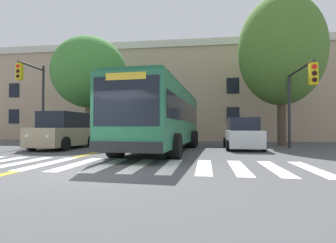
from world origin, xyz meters
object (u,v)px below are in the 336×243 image
object	(u,v)px
car_white_far_lane	(243,135)
street_tree_curbside_large	(281,51)
traffic_light_near_corner	(299,91)
traffic_light_far_corner	(34,90)
car_tan_near_lane	(64,131)
traffic_light_overhead	(165,94)
city_bus	(163,117)
street_tree_curbside_small	(89,73)

from	to	relation	value
car_white_far_lane	street_tree_curbside_large	size ratio (longest dim) A/B	0.40
traffic_light_near_corner	traffic_light_far_corner	xyz separation A→B (m)	(-16.05, 0.97, 0.51)
car_white_far_lane	traffic_light_near_corner	distance (m)	3.75
car_tan_near_lane	traffic_light_near_corner	xyz separation A→B (m)	(13.18, 0.30, 2.19)
car_white_far_lane	traffic_light_overhead	distance (m)	5.60
city_bus	car_tan_near_lane	bearing A→B (deg)	173.78
traffic_light_far_corner	traffic_light_overhead	distance (m)	8.62
car_tan_near_lane	street_tree_curbside_large	distance (m)	15.08
city_bus	car_white_far_lane	xyz separation A→B (m)	(4.35, 1.60, -0.98)
city_bus	street_tree_curbside_small	bearing A→B (deg)	144.09
car_tan_near_lane	street_tree_curbside_large	world-z (taller)	street_tree_curbside_large
city_bus	street_tree_curbside_small	xyz separation A→B (m)	(-6.24, 4.52, 3.50)
traffic_light_far_corner	city_bus	bearing A→B (deg)	-12.24
city_bus	traffic_light_overhead	bearing A→B (deg)	96.27
car_tan_near_lane	traffic_light_near_corner	size ratio (longest dim) A/B	1.04
car_white_far_lane	street_tree_curbside_small	bearing A→B (deg)	164.57
traffic_light_near_corner	street_tree_curbside_small	world-z (taller)	street_tree_curbside_small
city_bus	car_white_far_lane	world-z (taller)	city_bus
traffic_light_overhead	street_tree_curbside_small	bearing A→B (deg)	167.16
traffic_light_overhead	street_tree_curbside_small	xyz separation A→B (m)	(-5.89, 1.34, 1.88)
car_tan_near_lane	traffic_light_far_corner	xyz separation A→B (m)	(-2.88, 1.27, 2.70)
car_white_far_lane	traffic_light_overhead	size ratio (longest dim) A/B	0.79
car_white_far_lane	street_tree_curbside_small	distance (m)	11.87
traffic_light_near_corner	traffic_light_far_corner	world-z (taller)	traffic_light_far_corner
traffic_light_near_corner	traffic_light_far_corner	size ratio (longest dim) A/B	0.86
city_bus	street_tree_curbside_large	world-z (taller)	street_tree_curbside_large
car_tan_near_lane	street_tree_curbside_small	world-z (taller)	street_tree_curbside_small
traffic_light_near_corner	car_white_far_lane	bearing A→B (deg)	167.20
street_tree_curbside_small	street_tree_curbside_large	bearing A→B (deg)	1.54
city_bus	traffic_light_far_corner	world-z (taller)	traffic_light_far_corner
city_bus	traffic_light_overhead	distance (m)	3.58
car_tan_near_lane	street_tree_curbside_large	xyz separation A→B (m)	(13.39, 4.23, 5.48)
street_tree_curbside_large	city_bus	bearing A→B (deg)	-146.56
traffic_light_far_corner	street_tree_curbside_small	distance (m)	4.02
car_tan_near_lane	traffic_light_overhead	size ratio (longest dim) A/B	0.95
traffic_light_near_corner	car_tan_near_lane	bearing A→B (deg)	-178.69
city_bus	car_tan_near_lane	xyz separation A→B (m)	(-5.99, 0.65, -0.79)
traffic_light_overhead	street_tree_curbside_small	size ratio (longest dim) A/B	0.65
street_tree_curbside_large	street_tree_curbside_small	world-z (taller)	street_tree_curbside_large
traffic_light_far_corner	street_tree_curbside_small	xyz separation A→B (m)	(2.63, 2.60, 1.59)
city_bus	street_tree_curbside_small	size ratio (longest dim) A/B	1.40
traffic_light_near_corner	street_tree_curbside_large	size ratio (longest dim) A/B	0.46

